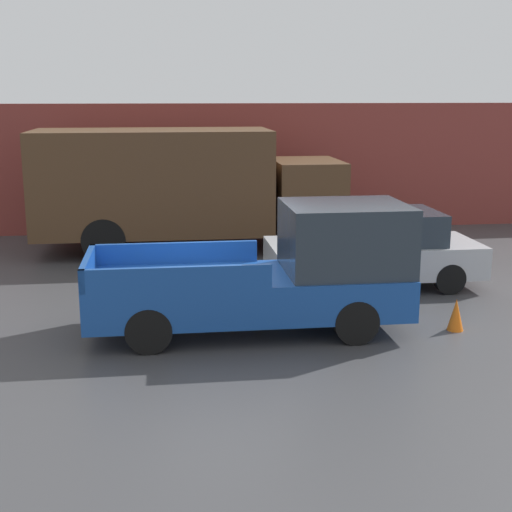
# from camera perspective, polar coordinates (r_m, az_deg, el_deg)

# --- Properties ---
(ground_plane) EXTENTS (60.00, 60.00, 0.00)m
(ground_plane) POSITION_cam_1_polar(r_m,az_deg,el_deg) (12.88, -2.54, -5.41)
(ground_plane) COLOR #3D3D3F
(building_wall) EXTENTS (28.00, 0.15, 3.75)m
(building_wall) POSITION_cam_1_polar(r_m,az_deg,el_deg) (21.19, -4.68, 7.01)
(building_wall) COLOR brown
(building_wall) RESTS_ON ground
(pickup_truck) EXTENTS (5.45, 1.96, 2.21)m
(pickup_truck) POSITION_cam_1_polar(r_m,az_deg,el_deg) (12.26, 1.91, -1.42)
(pickup_truck) COLOR #194799
(pickup_truck) RESTS_ON ground
(car) EXTENTS (4.46, 1.95, 1.61)m
(car) POSITION_cam_1_polar(r_m,az_deg,el_deg) (15.40, 9.49, 0.59)
(car) COLOR #B7BABF
(car) RESTS_ON ground
(delivery_truck) EXTENTS (7.89, 2.62, 3.13)m
(delivery_truck) POSITION_cam_1_polar(r_m,az_deg,el_deg) (18.64, -6.18, 5.70)
(delivery_truck) COLOR #4C331E
(delivery_truck) RESTS_ON ground
(traffic_cone) EXTENTS (0.29, 0.29, 0.56)m
(traffic_cone) POSITION_cam_1_polar(r_m,az_deg,el_deg) (12.90, 15.70, -4.54)
(traffic_cone) COLOR orange
(traffic_cone) RESTS_ON ground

